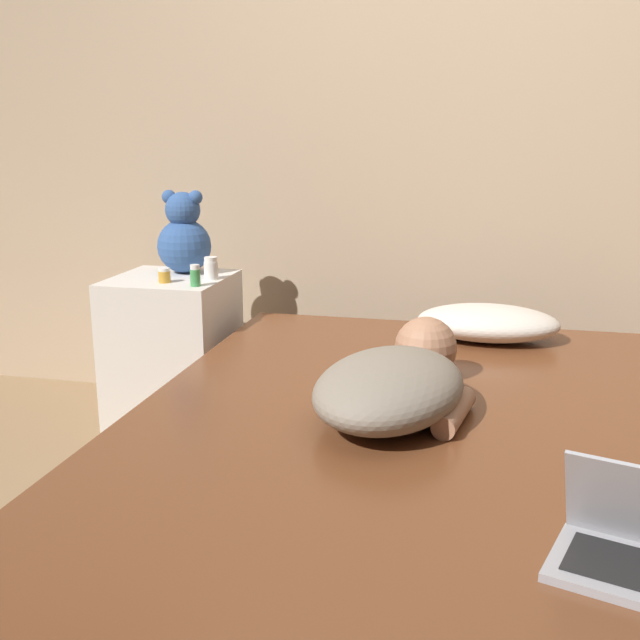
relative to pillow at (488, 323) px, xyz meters
The scene contains 10 objects.
ground_plane 0.98m from the pillow, 96.56° to the right, with size 12.00×12.00×0.00m, color #937551.
wall_back 0.93m from the pillow, 100.44° to the left, with size 8.00×0.06×2.60m.
bed 0.87m from the pillow, 96.56° to the right, with size 1.68×2.08×0.47m.
nightstand 1.23m from the pillow, behind, with size 0.44×0.44×0.64m.
pillow is the anchor object (origin of this frame).
person_lying 0.81m from the pillow, 106.15° to the right, with size 0.45×0.75×0.19m.
teddy_bear 1.22m from the pillow, behind, with size 0.21×0.21×0.33m.
bottle_amber 1.20m from the pillow, behind, with size 0.04×0.04×0.06m.
bottle_green 1.07m from the pillow, behind, with size 0.04×0.04×0.08m.
bottle_white 1.05m from the pillow, behind, with size 0.05×0.05×0.09m.
Camera 1 is at (0.09, -1.83, 1.19)m, focal length 42.00 mm.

